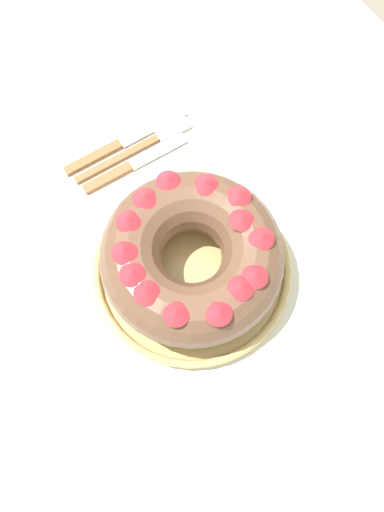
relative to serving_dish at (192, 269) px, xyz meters
The scene contains 8 objects.
ground_plane 0.78m from the serving_dish, 160.44° to the right, with size 8.00×8.00×0.00m, color gray.
dining_table 0.10m from the serving_dish, 160.44° to the right, with size 1.49×1.12×0.77m.
serving_dish is the anchor object (origin of this frame).
bundt_cake 0.06m from the serving_dish, 83.89° to the right, with size 0.26×0.26×0.10m.
fork 0.23m from the serving_dish, 168.78° to the left, with size 0.02×0.21×0.01m.
serving_knife 0.25m from the serving_dish, behind, with size 0.02×0.23×0.01m.
cake_knife 0.20m from the serving_dish, behind, with size 0.02×0.19×0.01m.
napkin 0.27m from the serving_dish, ahead, with size 0.16×0.11×0.00m, color white.
Camera 1 is at (0.23, -0.12, 1.47)m, focal length 35.00 mm.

